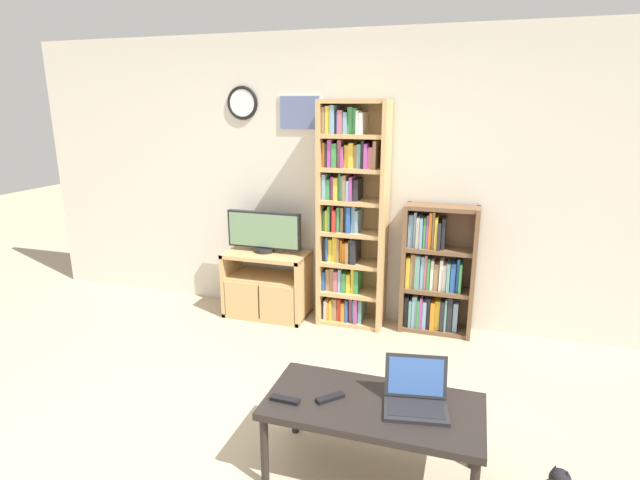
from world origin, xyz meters
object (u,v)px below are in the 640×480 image
(television, at_px, (264,232))
(remote_near_laptop, at_px, (330,398))
(tv_stand, at_px, (267,284))
(coffee_table, at_px, (373,411))
(bookshelf_short, at_px, (434,274))
(laptop, at_px, (416,395))
(bookshelf_tall, at_px, (349,216))
(remote_far_from_laptop, at_px, (285,400))

(television, relative_size, remote_near_laptop, 4.98)
(tv_stand, bearing_deg, remote_near_laptop, -57.85)
(television, relative_size, coffee_table, 0.63)
(television, bearing_deg, coffee_table, -52.59)
(remote_near_laptop, bearing_deg, coffee_table, 53.39)
(television, xyz_separation_m, coffee_table, (1.43, -1.87, -0.42))
(bookshelf_short, height_order, laptop, bookshelf_short)
(bookshelf_short, relative_size, coffee_table, 1.01)
(coffee_table, relative_size, remote_near_laptop, 7.87)
(tv_stand, xyz_separation_m, bookshelf_short, (1.55, 0.13, 0.22))
(television, height_order, remote_near_laptop, television)
(bookshelf_tall, height_order, laptop, bookshelf_tall)
(remote_near_laptop, bearing_deg, remote_far_from_laptop, -113.79)
(coffee_table, distance_m, remote_far_from_laptop, 0.47)
(bookshelf_tall, xyz_separation_m, remote_near_laptop, (0.40, -1.97, -0.55))
(tv_stand, xyz_separation_m, remote_far_from_laptop, (0.95, -1.96, 0.15))
(remote_far_from_laptop, bearing_deg, bookshelf_short, -14.02)
(television, xyz_separation_m, bookshelf_short, (1.57, 0.10, -0.29))
(laptop, bearing_deg, television, 122.25)
(bookshelf_tall, distance_m, laptop, 2.13)
(laptop, bearing_deg, remote_near_laptop, -179.90)
(bookshelf_short, bearing_deg, television, -176.21)
(television, height_order, bookshelf_short, bookshelf_short)
(tv_stand, relative_size, remote_near_laptop, 5.39)
(remote_far_from_laptop, bearing_deg, tv_stand, 27.68)
(laptop, xyz_separation_m, remote_far_from_laptop, (-0.66, -0.16, -0.05))
(coffee_table, distance_m, laptop, 0.24)
(bookshelf_tall, distance_m, remote_near_laptop, 2.09)
(television, xyz_separation_m, remote_far_from_laptop, (0.98, -1.99, -0.36))
(tv_stand, xyz_separation_m, bookshelf_tall, (0.78, 0.10, 0.70))
(bookshelf_tall, bearing_deg, remote_near_laptop, -78.53)
(bookshelf_tall, xyz_separation_m, remote_far_from_laptop, (0.18, -2.06, -0.55))
(tv_stand, distance_m, television, 0.51)
(tv_stand, distance_m, coffee_table, 2.32)
(remote_near_laptop, xyz_separation_m, remote_far_from_laptop, (-0.22, -0.09, 0.00))
(television, height_order, bookshelf_tall, bookshelf_tall)
(bookshelf_short, height_order, remote_near_laptop, bookshelf_short)
(bookshelf_short, distance_m, coffee_table, 1.98)
(tv_stand, xyz_separation_m, laptop, (1.62, -1.80, 0.20))
(television, relative_size, laptop, 1.98)
(television, bearing_deg, laptop, -48.04)
(coffee_table, bearing_deg, tv_stand, 127.36)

